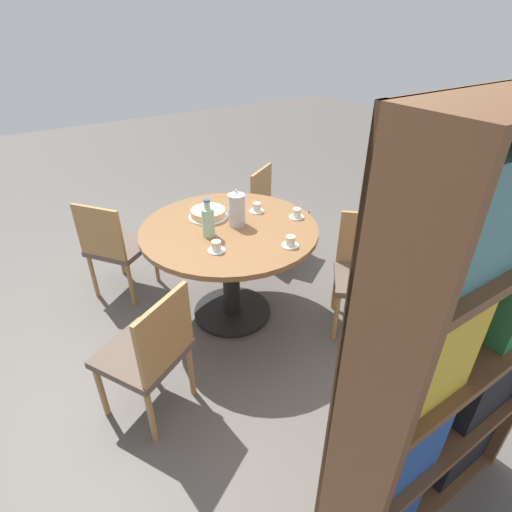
{
  "coord_description": "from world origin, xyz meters",
  "views": [
    {
      "loc": [
        1.2,
        2.15,
        2.02
      ],
      "look_at": [
        0.0,
        0.34,
        0.69
      ],
      "focal_mm": 28.0,
      "sensor_mm": 36.0,
      "label": 1
    }
  ],
  "objects_px": {
    "chair_d": "(275,212)",
    "cake_main": "(208,214)",
    "chair_a": "(115,246)",
    "cup_d": "(297,214)",
    "bookshelf": "(454,356)",
    "coffee_pot": "(237,209)",
    "cup_a": "(257,208)",
    "chair_b": "(149,352)",
    "chair_c": "(365,271)",
    "water_bottle": "(208,221)",
    "cup_b": "(216,247)",
    "cup_c": "(290,242)"
  },
  "relations": [
    {
      "from": "water_bottle",
      "to": "cup_d",
      "type": "height_order",
      "value": "water_bottle"
    },
    {
      "from": "cup_a",
      "to": "chair_d",
      "type": "bearing_deg",
      "value": -138.01
    },
    {
      "from": "chair_a",
      "to": "cup_b",
      "type": "bearing_deg",
      "value": 165.29
    },
    {
      "from": "chair_d",
      "to": "coffee_pot",
      "type": "distance_m",
      "value": 1.01
    },
    {
      "from": "cake_main",
      "to": "cup_a",
      "type": "relative_size",
      "value": 2.54
    },
    {
      "from": "bookshelf",
      "to": "cake_main",
      "type": "bearing_deg",
      "value": 92.13
    },
    {
      "from": "chair_a",
      "to": "cup_d",
      "type": "bearing_deg",
      "value": -165.1
    },
    {
      "from": "coffee_pot",
      "to": "cup_a",
      "type": "bearing_deg",
      "value": -155.99
    },
    {
      "from": "chair_d",
      "to": "cup_a",
      "type": "bearing_deg",
      "value": -169.04
    },
    {
      "from": "chair_a",
      "to": "bookshelf",
      "type": "relative_size",
      "value": 0.45
    },
    {
      "from": "chair_b",
      "to": "cake_main",
      "type": "height_order",
      "value": "chair_b"
    },
    {
      "from": "chair_a",
      "to": "cake_main",
      "type": "height_order",
      "value": "chair_a"
    },
    {
      "from": "water_bottle",
      "to": "cup_a",
      "type": "bearing_deg",
      "value": -163.94
    },
    {
      "from": "chair_b",
      "to": "cup_a",
      "type": "height_order",
      "value": "chair_b"
    },
    {
      "from": "coffee_pot",
      "to": "cake_main",
      "type": "xyz_separation_m",
      "value": [
        0.11,
        -0.22,
        -0.09
      ]
    },
    {
      "from": "cup_a",
      "to": "chair_a",
      "type": "bearing_deg",
      "value": -34.88
    },
    {
      "from": "chair_c",
      "to": "cup_a",
      "type": "xyz_separation_m",
      "value": [
        0.46,
        -0.7,
        0.33
      ]
    },
    {
      "from": "cup_a",
      "to": "cup_b",
      "type": "height_order",
      "value": "same"
    },
    {
      "from": "cup_c",
      "to": "chair_c",
      "type": "bearing_deg",
      "value": 164.08
    },
    {
      "from": "bookshelf",
      "to": "water_bottle",
      "type": "distance_m",
      "value": 1.64
    },
    {
      "from": "chair_d",
      "to": "bookshelf",
      "type": "distance_m",
      "value": 2.38
    },
    {
      "from": "cup_b",
      "to": "chair_c",
      "type": "bearing_deg",
      "value": 159.68
    },
    {
      "from": "chair_c",
      "to": "bookshelf",
      "type": "bearing_deg",
      "value": -82.45
    },
    {
      "from": "chair_b",
      "to": "cup_b",
      "type": "xyz_separation_m",
      "value": [
        -0.58,
        -0.28,
        0.33
      ]
    },
    {
      "from": "chair_a",
      "to": "chair_d",
      "type": "xyz_separation_m",
      "value": [
        -1.41,
        0.19,
        0.0
      ]
    },
    {
      "from": "chair_c",
      "to": "bookshelf",
      "type": "height_order",
      "value": "bookshelf"
    },
    {
      "from": "chair_c",
      "to": "water_bottle",
      "type": "relative_size",
      "value": 3.25
    },
    {
      "from": "water_bottle",
      "to": "cup_c",
      "type": "xyz_separation_m",
      "value": [
        -0.36,
        0.41,
        -0.08
      ]
    },
    {
      "from": "chair_d",
      "to": "water_bottle",
      "type": "xyz_separation_m",
      "value": [
        0.97,
        0.58,
        0.41
      ]
    },
    {
      "from": "cup_a",
      "to": "cup_b",
      "type": "bearing_deg",
      "value": 32.84
    },
    {
      "from": "chair_b",
      "to": "cake_main",
      "type": "distance_m",
      "value": 1.11
    },
    {
      "from": "chair_a",
      "to": "cup_b",
      "type": "relative_size",
      "value": 7.63
    },
    {
      "from": "chair_c",
      "to": "cup_b",
      "type": "distance_m",
      "value": 1.1
    },
    {
      "from": "chair_d",
      "to": "cake_main",
      "type": "height_order",
      "value": "chair_d"
    },
    {
      "from": "chair_d",
      "to": "cup_b",
      "type": "xyz_separation_m",
      "value": [
        1.02,
        0.79,
        0.33
      ]
    },
    {
      "from": "bookshelf",
      "to": "chair_d",
      "type": "bearing_deg",
      "value": 70.68
    },
    {
      "from": "cup_b",
      "to": "cake_main",
      "type": "bearing_deg",
      "value": -111.81
    },
    {
      "from": "water_bottle",
      "to": "cake_main",
      "type": "xyz_separation_m",
      "value": [
        -0.12,
        -0.25,
        -0.07
      ]
    },
    {
      "from": "chair_a",
      "to": "water_bottle",
      "type": "distance_m",
      "value": 0.98
    },
    {
      "from": "chair_c",
      "to": "cake_main",
      "type": "distance_m",
      "value": 1.19
    },
    {
      "from": "cup_d",
      "to": "bookshelf",
      "type": "bearing_deg",
      "value": 73.13
    },
    {
      "from": "chair_b",
      "to": "cup_d",
      "type": "height_order",
      "value": "chair_b"
    },
    {
      "from": "bookshelf",
      "to": "coffee_pot",
      "type": "bearing_deg",
      "value": 88.46
    },
    {
      "from": "chair_d",
      "to": "cup_a",
      "type": "height_order",
      "value": "chair_d"
    },
    {
      "from": "chair_c",
      "to": "cup_a",
      "type": "height_order",
      "value": "chair_c"
    },
    {
      "from": "chair_c",
      "to": "cup_c",
      "type": "height_order",
      "value": "chair_c"
    },
    {
      "from": "chair_a",
      "to": "cup_d",
      "type": "xyz_separation_m",
      "value": [
        -1.1,
        0.88,
        0.33
      ]
    },
    {
      "from": "bookshelf",
      "to": "cup_a",
      "type": "height_order",
      "value": "bookshelf"
    },
    {
      "from": "bookshelf",
      "to": "cup_d",
      "type": "height_order",
      "value": "bookshelf"
    },
    {
      "from": "chair_b",
      "to": "bookshelf",
      "type": "height_order",
      "value": "bookshelf"
    }
  ]
}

